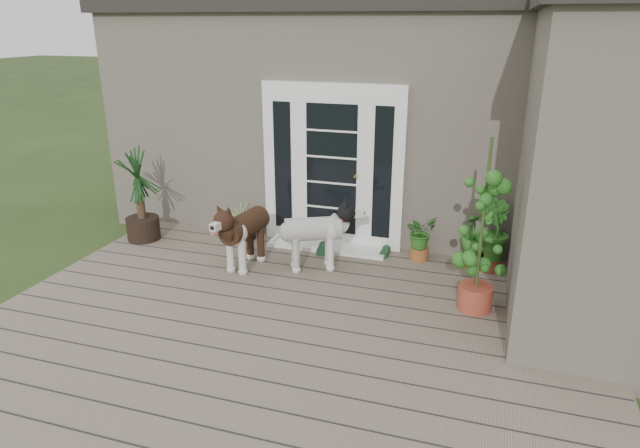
% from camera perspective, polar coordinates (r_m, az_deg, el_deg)
% --- Properties ---
extents(deck, '(6.20, 4.60, 0.12)m').
position_cam_1_polar(deck, '(5.76, -3.18, -10.51)').
color(deck, '#6B5B4C').
rests_on(deck, ground).
extents(house_main, '(7.40, 4.00, 3.10)m').
position_cam_1_polar(house_main, '(9.17, 6.21, 10.90)').
color(house_main, '#665E54').
rests_on(house_main, ground).
extents(roof_main, '(7.60, 4.20, 0.20)m').
position_cam_1_polar(roof_main, '(9.06, 6.63, 21.25)').
color(roof_main, '#2D2826').
rests_on(roof_main, house_main).
extents(house_wing, '(1.60, 2.40, 3.10)m').
position_cam_1_polar(house_wing, '(6.01, 27.67, 3.87)').
color(house_wing, '#665E54').
rests_on(house_wing, ground).
extents(door_unit, '(1.90, 0.14, 2.15)m').
position_cam_1_polar(door_unit, '(7.34, 1.27, 5.89)').
color(door_unit, white).
rests_on(door_unit, deck).
extents(door_step, '(1.60, 0.40, 0.05)m').
position_cam_1_polar(door_step, '(7.48, 0.78, -2.29)').
color(door_step, white).
rests_on(door_step, deck).
extents(brindle_dog, '(0.53, 1.00, 0.79)m').
position_cam_1_polar(brindle_dog, '(6.86, -7.67, -1.29)').
color(brindle_dog, '#3D2416').
rests_on(brindle_dog, deck).
extents(white_dog, '(0.99, 0.75, 0.76)m').
position_cam_1_polar(white_dog, '(6.74, -0.71, -1.63)').
color(white_dog, silver).
rests_on(white_dog, deck).
extents(spider_plant, '(0.52, 0.52, 0.55)m').
position_cam_1_polar(spider_plant, '(7.81, -7.78, 0.44)').
color(spider_plant, '#8AAB69').
rests_on(spider_plant, deck).
extents(yucca, '(1.08, 1.08, 1.24)m').
position_cam_1_polar(yucca, '(7.99, -17.99, 2.70)').
color(yucca, black).
rests_on(yucca, deck).
extents(herb_a, '(0.56, 0.56, 0.50)m').
position_cam_1_polar(herb_a, '(7.17, 10.19, -1.71)').
color(herb_a, '#1D5E1A').
rests_on(herb_a, deck).
extents(herb_b, '(0.62, 0.62, 0.66)m').
position_cam_1_polar(herb_b, '(7.04, 17.21, -2.06)').
color(herb_b, '#1B5F1C').
rests_on(herb_b, deck).
extents(herb_c, '(0.49, 0.49, 0.55)m').
position_cam_1_polar(herb_c, '(7.12, 15.36, -2.08)').
color(herb_c, '#215317').
rests_on(herb_c, deck).
extents(sapling, '(0.59, 0.59, 1.90)m').
position_cam_1_polar(sapling, '(5.82, 16.32, -0.05)').
color(sapling, '#1D621C').
rests_on(sapling, deck).
extents(clog_left, '(0.19, 0.34, 0.10)m').
position_cam_1_polar(clog_left, '(7.34, 0.23, -2.56)').
color(clog_left, '#163720').
rests_on(clog_left, deck).
extents(clog_right, '(0.14, 0.29, 0.09)m').
position_cam_1_polar(clog_right, '(7.31, 6.67, -2.85)').
color(clog_right, '#16371C').
rests_on(clog_right, deck).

